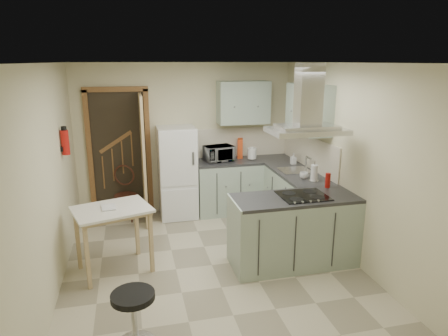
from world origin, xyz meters
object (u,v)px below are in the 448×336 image
object	(u,v)px
drop_leaf_table	(114,240)
microwave	(219,153)
peninsula	(294,230)
stool	(134,319)
fridge	(177,172)
bentwood_chair	(125,196)
extractor_hood	(307,131)

from	to	relation	value
drop_leaf_table	microwave	size ratio (longest dim) A/B	1.88
peninsula	stool	distance (m)	2.29
fridge	stool	bearing A→B (deg)	-104.27
fridge	peninsula	distance (m)	2.35
bentwood_chair	peninsula	bearing A→B (deg)	-22.81
extractor_hood	peninsula	bearing A→B (deg)	180.00
microwave	drop_leaf_table	bearing A→B (deg)	-148.07
microwave	peninsula	bearing A→B (deg)	-87.76
extractor_hood	bentwood_chair	size ratio (longest dim) A/B	1.12
microwave	bentwood_chair	bearing A→B (deg)	166.24
drop_leaf_table	microwave	bearing A→B (deg)	27.17
microwave	extractor_hood	bearing A→B (deg)	-85.10
fridge	bentwood_chair	distance (m)	0.92
fridge	peninsula	bearing A→B (deg)	-58.26
extractor_hood	stool	xyz separation A→B (m)	(-2.11, -1.09, -1.46)
stool	fridge	bearing A→B (deg)	75.73
extractor_hood	microwave	distance (m)	2.20
stool	microwave	bearing A→B (deg)	64.30
extractor_hood	fridge	bearing A→B (deg)	123.79
extractor_hood	stool	size ratio (longest dim) A/B	1.70
peninsula	stool	bearing A→B (deg)	-151.44
extractor_hood	drop_leaf_table	xyz separation A→B (m)	(-2.31, 0.34, -1.31)
fridge	drop_leaf_table	bearing A→B (deg)	-121.04
fridge	bentwood_chair	bearing A→B (deg)	176.64
bentwood_chair	fridge	bearing A→B (deg)	18.20
fridge	stool	distance (m)	3.21
fridge	extractor_hood	world-z (taller)	extractor_hood
bentwood_chair	drop_leaf_table	bearing A→B (deg)	-73.01
drop_leaf_table	fridge	bearing A→B (deg)	41.79
fridge	stool	size ratio (longest dim) A/B	2.84
bentwood_chair	stool	distance (m)	3.13
fridge	microwave	world-z (taller)	fridge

